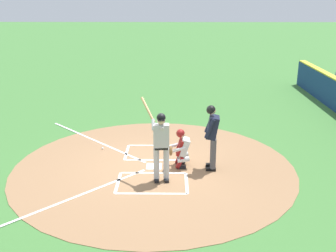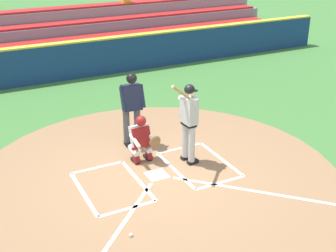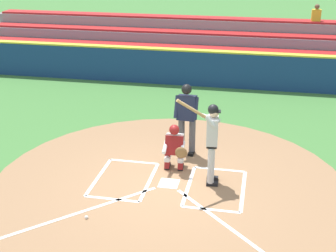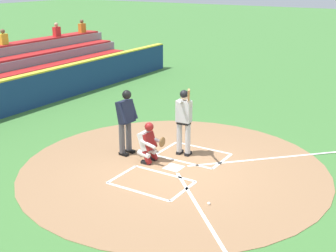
{
  "view_description": "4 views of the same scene",
  "coord_description": "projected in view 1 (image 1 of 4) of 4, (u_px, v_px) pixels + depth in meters",
  "views": [
    {
      "loc": [
        -10.5,
        -0.51,
        4.74
      ],
      "look_at": [
        -0.03,
        -0.4,
        1.24
      ],
      "focal_mm": 42.74,
      "sensor_mm": 36.0,
      "label": 1
    },
    {
      "loc": [
        3.67,
        7.75,
        5.01
      ],
      "look_at": [
        -0.56,
        -0.57,
        0.84
      ],
      "focal_mm": 48.56,
      "sensor_mm": 36.0,
      "label": 2
    },
    {
      "loc": [
        -1.85,
        9.29,
        5.28
      ],
      "look_at": [
        0.21,
        -0.96,
        1.01
      ],
      "focal_mm": 51.34,
      "sensor_mm": 36.0,
      "label": 3
    },
    {
      "loc": [
        9.41,
        5.66,
        4.85
      ],
      "look_at": [
        -0.47,
        -0.47,
        0.94
      ],
      "focal_mm": 48.79,
      "sensor_mm": 36.0,
      "label": 4
    }
  ],
  "objects": [
    {
      "name": "plate_umpire",
      "position": [
        212.0,
        133.0,
        10.99
      ],
      "size": [
        0.6,
        0.44,
        1.86
      ],
      "color": "#4C4C51",
      "rests_on": "ground"
    },
    {
      "name": "home_plate_and_chalk",
      "position": [
        123.0,
        166.0,
        11.47
      ],
      "size": [
        7.93,
        4.91,
        0.01
      ],
      "color": "white",
      "rests_on": "dirt_circle"
    },
    {
      "name": "ground_plane",
      "position": [
        154.0,
        167.0,
        11.47
      ],
      "size": [
        120.0,
        120.0,
        0.0
      ],
      "primitive_type": "plane",
      "color": "#427A38"
    },
    {
      "name": "catcher",
      "position": [
        181.0,
        148.0,
        11.28
      ],
      "size": [
        0.6,
        0.6,
        1.13
      ],
      "color": "black",
      "rests_on": "ground"
    },
    {
      "name": "baseball",
      "position": [
        103.0,
        148.0,
        12.73
      ],
      "size": [
        0.07,
        0.07,
        0.07
      ],
      "primitive_type": "sphere",
      "color": "white",
      "rests_on": "ground"
    },
    {
      "name": "dirt_circle",
      "position": [
        154.0,
        167.0,
        11.47
      ],
      "size": [
        8.0,
        8.0,
        0.01
      ],
      "primitive_type": "cylinder",
      "color": "#99704C",
      "rests_on": "ground"
    },
    {
      "name": "batter",
      "position": [
        161.0,
        142.0,
        10.26
      ],
      "size": [
        0.9,
        0.77,
        2.13
      ],
      "color": "#BCBCBC",
      "rests_on": "ground"
    }
  ]
}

